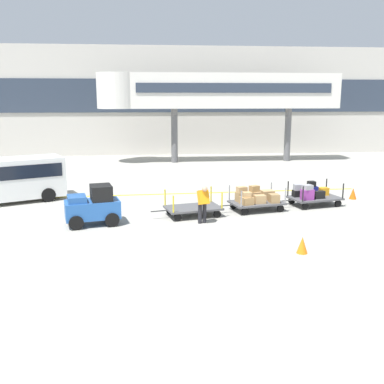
{
  "coord_description": "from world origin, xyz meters",
  "views": [
    {
      "loc": [
        -1.37,
        -14.46,
        4.98
      ],
      "look_at": [
        0.5,
        4.44,
        0.94
      ],
      "focal_mm": 41.91,
      "sensor_mm": 36.0,
      "label": 1
    }
  ],
  "objects_px": {
    "baggage_handler": "(203,203)",
    "baggage_tug": "(93,206)",
    "baggage_cart_middle": "(256,199)",
    "safety_cone_far": "(353,194)",
    "baggage_cart_tail": "(312,194)",
    "shuttle_van": "(11,177)",
    "baggage_cart_lead": "(193,208)",
    "safety_cone_near": "(302,245)"
  },
  "relations": [
    {
      "from": "safety_cone_near",
      "to": "safety_cone_far",
      "type": "xyz_separation_m",
      "value": [
        5.19,
        7.44,
        0.0
      ]
    },
    {
      "from": "baggage_handler",
      "to": "safety_cone_far",
      "type": "bearing_deg",
      "value": 24.64
    },
    {
      "from": "safety_cone_near",
      "to": "baggage_tug",
      "type": "bearing_deg",
      "value": 150.38
    },
    {
      "from": "baggage_handler",
      "to": "baggage_tug",
      "type": "bearing_deg",
      "value": 176.5
    },
    {
      "from": "baggage_tug",
      "to": "safety_cone_far",
      "type": "height_order",
      "value": "baggage_tug"
    },
    {
      "from": "baggage_cart_middle",
      "to": "shuttle_van",
      "type": "xyz_separation_m",
      "value": [
        -11.33,
        2.82,
        0.69
      ]
    },
    {
      "from": "baggage_cart_lead",
      "to": "safety_cone_far",
      "type": "distance_m",
      "value": 8.61
    },
    {
      "from": "baggage_cart_tail",
      "to": "baggage_handler",
      "type": "bearing_deg",
      "value": -154.95
    },
    {
      "from": "baggage_cart_tail",
      "to": "baggage_handler",
      "type": "distance_m",
      "value": 5.99
    },
    {
      "from": "safety_cone_near",
      "to": "baggage_cart_lead",
      "type": "bearing_deg",
      "value": 121.67
    },
    {
      "from": "shuttle_van",
      "to": "baggage_cart_lead",
      "type": "bearing_deg",
      "value": -22.6
    },
    {
      "from": "baggage_cart_lead",
      "to": "baggage_handler",
      "type": "xyz_separation_m",
      "value": [
        0.29,
        -1.19,
        0.52
      ]
    },
    {
      "from": "baggage_cart_middle",
      "to": "safety_cone_near",
      "type": "height_order",
      "value": "baggage_cart_middle"
    },
    {
      "from": "baggage_cart_middle",
      "to": "safety_cone_near",
      "type": "bearing_deg",
      "value": -88.35
    },
    {
      "from": "baggage_cart_middle",
      "to": "safety_cone_far",
      "type": "height_order",
      "value": "baggage_cart_middle"
    },
    {
      "from": "baggage_handler",
      "to": "safety_cone_near",
      "type": "bearing_deg",
      "value": -53.68
    },
    {
      "from": "baggage_tug",
      "to": "shuttle_van",
      "type": "xyz_separation_m",
      "value": [
        -4.37,
        4.43,
        0.48
      ]
    },
    {
      "from": "shuttle_van",
      "to": "safety_cone_near",
      "type": "bearing_deg",
      "value": -36.42
    },
    {
      "from": "baggage_cart_middle",
      "to": "baggage_cart_lead",
      "type": "bearing_deg",
      "value": -166.57
    },
    {
      "from": "shuttle_van",
      "to": "safety_cone_far",
      "type": "bearing_deg",
      "value": -3.58
    },
    {
      "from": "baggage_cart_middle",
      "to": "baggage_cart_tail",
      "type": "relative_size",
      "value": 1.0
    },
    {
      "from": "baggage_tug",
      "to": "baggage_cart_lead",
      "type": "bearing_deg",
      "value": 12.84
    },
    {
      "from": "safety_cone_near",
      "to": "safety_cone_far",
      "type": "distance_m",
      "value": 9.07
    },
    {
      "from": "baggage_cart_middle",
      "to": "safety_cone_near",
      "type": "relative_size",
      "value": 5.61
    },
    {
      "from": "baggage_cart_middle",
      "to": "safety_cone_far",
      "type": "bearing_deg",
      "value": 18.32
    },
    {
      "from": "baggage_handler",
      "to": "shuttle_van",
      "type": "xyz_separation_m",
      "value": [
        -8.71,
        4.7,
        0.37
      ]
    },
    {
      "from": "baggage_cart_tail",
      "to": "shuttle_van",
      "type": "height_order",
      "value": "shuttle_van"
    },
    {
      "from": "baggage_cart_lead",
      "to": "baggage_cart_tail",
      "type": "bearing_deg",
      "value": 13.25
    },
    {
      "from": "baggage_handler",
      "to": "safety_cone_near",
      "type": "relative_size",
      "value": 2.84
    },
    {
      "from": "baggage_cart_middle",
      "to": "baggage_handler",
      "type": "relative_size",
      "value": 1.97
    },
    {
      "from": "baggage_handler",
      "to": "safety_cone_far",
      "type": "relative_size",
      "value": 2.84
    },
    {
      "from": "baggage_cart_middle",
      "to": "baggage_cart_tail",
      "type": "height_order",
      "value": "same"
    },
    {
      "from": "safety_cone_near",
      "to": "safety_cone_far",
      "type": "height_order",
      "value": "same"
    },
    {
      "from": "baggage_cart_lead",
      "to": "baggage_cart_middle",
      "type": "xyz_separation_m",
      "value": [
        2.9,
        0.69,
        0.19
      ]
    },
    {
      "from": "baggage_tug",
      "to": "safety_cone_far",
      "type": "bearing_deg",
      "value": 15.4
    },
    {
      "from": "baggage_cart_lead",
      "to": "shuttle_van",
      "type": "xyz_separation_m",
      "value": [
        -8.43,
        3.51,
        0.89
      ]
    },
    {
      "from": "baggage_cart_lead",
      "to": "baggage_cart_middle",
      "type": "distance_m",
      "value": 2.99
    },
    {
      "from": "baggage_cart_middle",
      "to": "baggage_handler",
      "type": "bearing_deg",
      "value": -144.27
    },
    {
      "from": "baggage_tug",
      "to": "baggage_cart_lead",
      "type": "distance_m",
      "value": 4.18
    },
    {
      "from": "baggage_handler",
      "to": "safety_cone_far",
      "type": "xyz_separation_m",
      "value": [
        7.97,
        3.65,
        -0.59
      ]
    },
    {
      "from": "baggage_cart_lead",
      "to": "baggage_cart_tail",
      "type": "height_order",
      "value": "same"
    },
    {
      "from": "baggage_cart_middle",
      "to": "baggage_cart_tail",
      "type": "distance_m",
      "value": 2.88
    }
  ]
}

